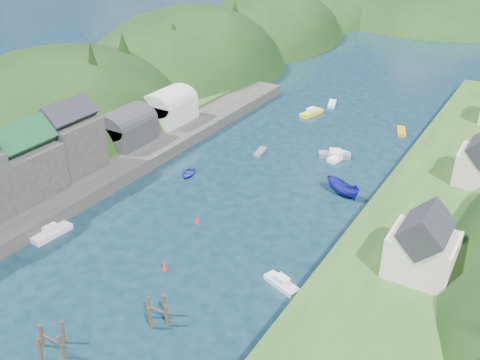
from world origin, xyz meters
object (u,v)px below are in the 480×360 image
Objects in this scene: piling_cluster_far at (158,313)px; channel_buoy_near at (165,266)px; channel_buoy_far at (197,219)px; piling_cluster_near at (52,343)px.

channel_buoy_near is at bearing 124.22° from piling_cluster_far.
channel_buoy_near is at bearing -75.17° from channel_buoy_far.
piling_cluster_near is 1.04× the size of piling_cluster_far.
piling_cluster_near is 16.14m from channel_buoy_near.
piling_cluster_near is 10.66m from piling_cluster_far.
channel_buoy_near is at bearing 86.03° from piling_cluster_near.
piling_cluster_far is 19.70m from channel_buoy_far.
channel_buoy_near is (1.12, 16.09, -0.65)m from piling_cluster_near.
piling_cluster_near reaches higher than channel_buoy_near.
piling_cluster_near is at bearing -93.97° from channel_buoy_near.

